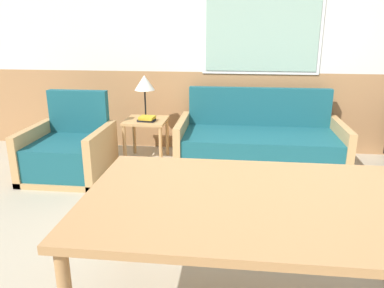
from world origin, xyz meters
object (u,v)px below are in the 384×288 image
Objects in this scene: table_lamp at (145,84)px; couch at (259,145)px; armchair at (69,153)px; dining_table at (263,209)px; side_table at (146,127)px.

couch is at bearing -5.47° from table_lamp.
armchair is 2.77m from dining_table.
couch reaches higher than dining_table.
armchair reaches higher than side_table.
couch is 3.65× the size of table_lamp.
table_lamp is (0.70, 0.67, 0.66)m from armchair.
side_table is 0.28× the size of dining_table.
armchair is at bearing -165.21° from couch.
couch is 1.04× the size of dining_table.
side_table is at bearing 178.06° from couch.
dining_table is at bearing -93.05° from couch.
table_lamp reaches higher than dining_table.
couch reaches higher than side_table.
table_lamp is 2.90m from dining_table.
table_lamp is 0.28× the size of dining_table.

